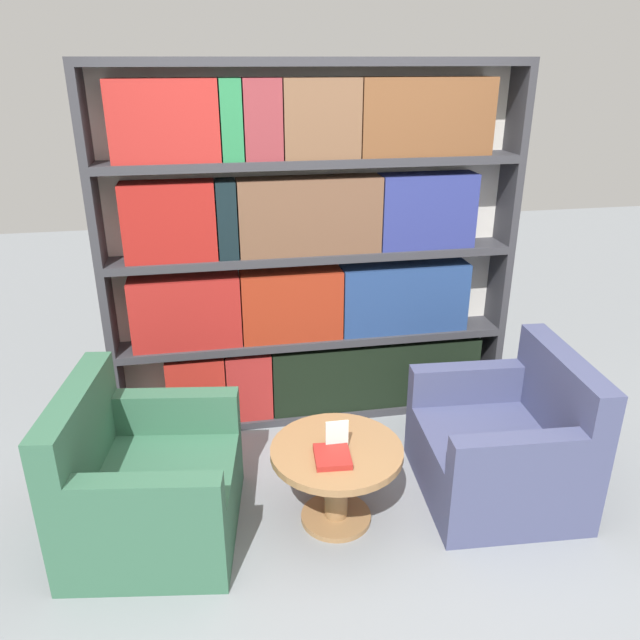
# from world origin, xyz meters

# --- Properties ---
(ground_plane) EXTENTS (14.00, 14.00, 0.00)m
(ground_plane) POSITION_xyz_m (0.00, 0.00, 0.00)
(ground_plane) COLOR gray
(bookshelf) EXTENTS (2.62, 0.30, 2.32)m
(bookshelf) POSITION_xyz_m (-0.01, 1.45, 1.14)
(bookshelf) COLOR silver
(bookshelf) RESTS_ON ground_plane
(armchair_left) EXTENTS (0.94, 1.00, 0.84)m
(armchair_left) POSITION_xyz_m (-1.05, 0.41, 0.29)
(armchair_left) COLOR #336047
(armchair_left) RESTS_ON ground_plane
(armchair_right) EXTENTS (0.87, 0.94, 0.84)m
(armchair_right) POSITION_xyz_m (0.91, 0.40, 0.29)
(armchair_right) COLOR #42476B
(armchair_right) RESTS_ON ground_plane
(coffee_table) EXTENTS (0.69, 0.69, 0.46)m
(coffee_table) POSITION_xyz_m (-0.07, 0.33, 0.33)
(coffee_table) COLOR olive
(coffee_table) RESTS_ON ground_plane
(table_sign) EXTENTS (0.12, 0.06, 0.16)m
(table_sign) POSITION_xyz_m (-0.07, 0.33, 0.53)
(table_sign) COLOR black
(table_sign) RESTS_ON coffee_table
(stray_book) EXTENTS (0.19, 0.22, 0.03)m
(stray_book) POSITION_xyz_m (-0.11, 0.24, 0.47)
(stray_book) COLOR maroon
(stray_book) RESTS_ON coffee_table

